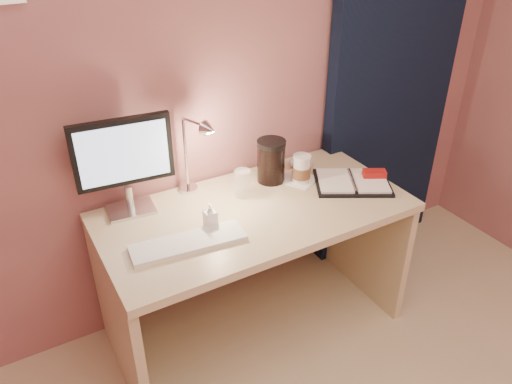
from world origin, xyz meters
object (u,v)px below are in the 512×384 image
planner (354,181)px  coffee_cup (301,170)px  monitor (124,158)px  desk_lamp (185,153)px  clear_cup (243,183)px  bowl (301,164)px  desk (248,241)px  dark_jar (271,163)px  keyboard (188,243)px  lotion_bottle (210,215)px

planner → coffee_cup: (-0.22, 0.14, 0.05)m
monitor → desk_lamp: (0.26, -0.05, -0.02)m
coffee_cup → clear_cup: (-0.31, 0.03, -0.00)m
bowl → coffee_cup: bearing=-124.8°
bowl → desk: bearing=-159.4°
monitor → dark_jar: (0.69, -0.07, -0.17)m
keyboard → bowl: (0.77, 0.33, 0.01)m
clear_cup → keyboard: bearing=-148.5°
keyboard → desk_lamp: size_ratio=1.19×
lotion_bottle → planner: bearing=-1.2°
desk → coffee_cup: coffee_cup is taller
desk → lotion_bottle: (-0.23, -0.10, 0.28)m
coffee_cup → lotion_bottle: coffee_cup is taller
monitor → coffee_cup: bearing=-5.6°
desk → lotion_bottle: bearing=-156.7°
bowl → dark_jar: 0.22m
clear_cup → desk_lamp: bearing=160.6°
desk → clear_cup: size_ratio=10.58×
lotion_bottle → dark_jar: bearing=26.8°
desk → bowl: (0.40, 0.15, 0.24)m
monitor → planner: size_ratio=1.00×
bowl → keyboard: bearing=-157.1°
monitor → clear_cup: bearing=-9.3°
keyboard → desk_lamp: desk_lamp is taller
bowl → desk_lamp: desk_lamp is taller
desk → keyboard: (-0.37, -0.17, 0.24)m
desk → desk_lamp: 0.54m
coffee_cup → desk_lamp: 0.59m
planner → bowl: (-0.13, 0.27, 0.01)m
keyboard → lotion_bottle: bearing=34.6°
planner → coffee_cup: coffee_cup is taller
clear_cup → planner: bearing=-18.0°
lotion_bottle → desk_lamp: (0.00, 0.24, 0.19)m
desk → clear_cup: 0.30m
monitor → desk_lamp: bearing=-4.7°
lotion_bottle → bowl: bearing=21.6°
desk → monitor: 0.72m
monitor → lotion_bottle: bearing=-42.6°
coffee_cup → clear_cup: coffee_cup is taller
keyboard → dark_jar: (0.56, 0.29, 0.09)m
keyboard → clear_cup: clear_cup is taller
bowl → desk_lamp: bearing=-178.9°
lotion_bottle → desk_lamp: desk_lamp is taller
desk → coffee_cup: bearing=4.9°
dark_jar → lotion_bottle: bearing=-153.2°
coffee_cup → dark_jar: (-0.12, 0.09, 0.03)m
planner → desk_lamp: bearing=-169.0°
clear_cup → monitor: bearing=165.4°
desk → planner: (0.53, -0.12, 0.24)m
clear_cup → desk_lamp: (-0.24, 0.08, 0.18)m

